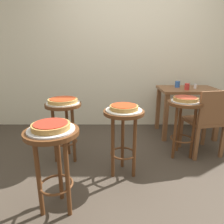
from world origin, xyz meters
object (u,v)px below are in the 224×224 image
(pizza_leftside, at_px, (63,100))
(wooden_chair, at_px, (207,120))
(stool_foreground, at_px, (54,152))
(stool_middle, at_px, (124,127))
(stool_rear, at_px, (185,116))
(cup_far_edge, at_px, (178,84))
(serving_plate_rear, at_px, (186,101))
(serving_plate_leftside, at_px, (64,103))
(condiment_shaker, at_px, (196,86))
(serving_plate_foreground, at_px, (52,129))
(pizza_foreground, at_px, (52,126))
(pizza_middle, at_px, (124,107))
(dining_table, at_px, (188,98))
(stool_leftside, at_px, (65,118))
(pizza_rear, at_px, (186,99))
(cup_near_edge, at_px, (188,87))
(serving_plate_middle, at_px, (124,110))

(pizza_leftside, xyz_separation_m, wooden_chair, (1.73, 0.12, -0.28))
(stool_foreground, height_order, stool_middle, same)
(stool_rear, distance_m, cup_far_edge, 0.84)
(serving_plate_rear, bearing_deg, serving_plate_leftside, -176.67)
(stool_foreground, height_order, serving_plate_leftside, serving_plate_leftside)
(pizza_leftside, relative_size, condiment_shaker, 4.61)
(serving_plate_leftside, bearing_deg, serving_plate_foreground, -82.63)
(pizza_foreground, distance_m, cup_far_edge, 2.25)
(pizza_middle, xyz_separation_m, stool_rear, (0.75, 0.38, -0.21))
(serving_plate_leftside, height_order, wooden_chair, wooden_chair)
(stool_middle, height_order, dining_table, dining_table)
(serving_plate_rear, height_order, cup_far_edge, cup_far_edge)
(serving_plate_foreground, xyz_separation_m, pizza_foreground, (0.00, 0.00, 0.03))
(serving_plate_foreground, distance_m, stool_middle, 0.80)
(stool_leftside, bearing_deg, pizza_foreground, -82.63)
(pizza_leftside, distance_m, stool_rear, 1.45)
(cup_far_edge, distance_m, wooden_chair, 0.83)
(pizza_leftside, bearing_deg, stool_rear, 3.33)
(stool_middle, distance_m, serving_plate_leftside, 0.76)
(stool_rear, relative_size, serving_plate_rear, 2.10)
(stool_foreground, relative_size, serving_plate_leftside, 1.87)
(pizza_foreground, height_order, pizza_rear, same)
(serving_plate_rear, height_order, dining_table, dining_table)
(stool_leftside, relative_size, wooden_chair, 0.83)
(stool_middle, xyz_separation_m, stool_rear, (0.75, 0.38, 0.00))
(stool_rear, distance_m, condiment_shaker, 0.81)
(pizza_foreground, bearing_deg, cup_far_edge, 49.19)
(stool_rear, bearing_deg, wooden_chair, 6.93)
(stool_leftside, bearing_deg, cup_far_edge, 28.93)
(wooden_chair, bearing_deg, stool_leftside, -176.05)
(stool_leftside, height_order, wooden_chair, wooden_chair)
(stool_leftside, relative_size, cup_near_edge, 7.62)
(stool_middle, relative_size, serving_plate_leftside, 1.87)
(stool_foreground, bearing_deg, condiment_shaker, 43.04)
(stool_foreground, distance_m, pizza_middle, 0.81)
(serving_plate_leftside, bearing_deg, stool_foreground, -82.63)
(serving_plate_middle, height_order, pizza_middle, pizza_middle)
(pizza_rear, bearing_deg, cup_near_edge, 69.31)
(pizza_middle, xyz_separation_m, serving_plate_leftside, (-0.68, 0.30, -0.03))
(serving_plate_middle, height_order, serving_plate_rear, same)
(stool_rear, relative_size, wooden_chair, 0.83)
(serving_plate_foreground, height_order, cup_near_edge, cup_near_edge)
(serving_plate_middle, xyz_separation_m, pizza_rear, (0.75, 0.38, 0.03))
(serving_plate_leftside, xyz_separation_m, stool_rear, (1.43, 0.08, -0.18))
(serving_plate_middle, height_order, stool_leftside, serving_plate_middle)
(stool_foreground, relative_size, wooden_chair, 0.83)
(pizza_leftside, distance_m, cup_far_edge, 1.80)
(serving_plate_foreground, xyz_separation_m, serving_plate_rear, (1.32, 0.91, 0.00))
(stool_middle, height_order, pizza_rear, pizza_rear)
(pizza_foreground, height_order, cup_near_edge, cup_near_edge)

